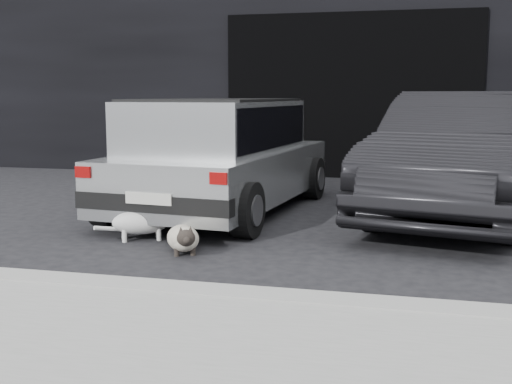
% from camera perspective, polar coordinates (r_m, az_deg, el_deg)
% --- Properties ---
extents(ground, '(80.00, 80.00, 0.00)m').
position_cam_1_polar(ground, '(6.75, -3.61, -2.70)').
color(ground, black).
rests_on(ground, ground).
extents(building_facade, '(34.00, 4.00, 5.00)m').
position_cam_1_polar(building_facade, '(12.41, 9.45, 13.97)').
color(building_facade, black).
rests_on(building_facade, ground).
extents(garage_opening, '(4.00, 0.10, 2.60)m').
position_cam_1_polar(garage_opening, '(10.35, 8.41, 8.41)').
color(garage_opening, black).
rests_on(garage_opening, ground).
extents(curb, '(18.00, 0.25, 0.12)m').
position_cam_1_polar(curb, '(4.05, -1.06, -9.60)').
color(curb, '#969791').
rests_on(curb, ground).
extents(silver_hatchback, '(2.00, 3.62, 1.28)m').
position_cam_1_polar(silver_hatchback, '(7.24, -3.23, 3.67)').
color(silver_hatchback, '#ADB0B1').
rests_on(silver_hatchback, ground).
extents(second_car, '(2.31, 4.35, 1.36)m').
position_cam_1_polar(second_car, '(7.31, 17.93, 3.17)').
color(second_car, black).
rests_on(second_car, ground).
extents(cat_siamese, '(0.48, 0.72, 0.28)m').
position_cam_1_polar(cat_siamese, '(5.47, -6.47, -4.10)').
color(cat_siamese, beige).
rests_on(cat_siamese, ground).
extents(cat_white, '(0.70, 0.49, 0.37)m').
position_cam_1_polar(cat_white, '(6.00, -9.83, -2.53)').
color(cat_white, silver).
rests_on(cat_white, ground).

